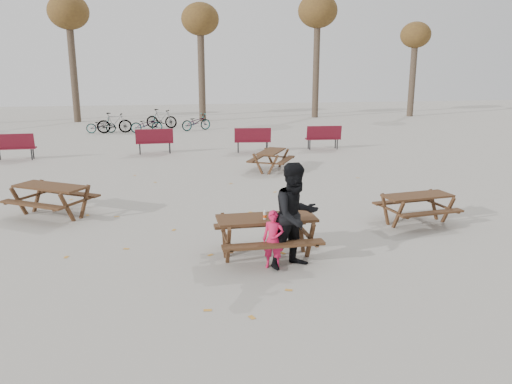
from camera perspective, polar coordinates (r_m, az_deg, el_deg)
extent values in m
plane|color=gray|center=(9.37, 1.18, -7.41)|extent=(80.00, 80.00, 0.00)
cube|color=#331E12|center=(9.12, 1.20, -3.02)|extent=(1.80, 0.70, 0.05)
cube|color=#331E12|center=(8.66, 2.03, -6.06)|extent=(1.80, 0.25, 0.05)
cube|color=#331E12|center=(9.77, 0.45, -3.69)|extent=(1.80, 0.25, 0.05)
cylinder|color=#331E12|center=(8.84, -3.18, -6.24)|extent=(0.08, 0.08, 0.73)
cylinder|color=#331E12|center=(9.40, -3.69, -4.99)|extent=(0.08, 0.08, 0.73)
cylinder|color=#331E12|center=(9.15, 6.21, -5.59)|extent=(0.08, 0.08, 0.73)
cylinder|color=#331E12|center=(9.69, 5.16, -4.43)|extent=(0.08, 0.08, 0.73)
cube|color=white|center=(9.00, 2.41, -2.99)|extent=(0.18, 0.11, 0.03)
ellipsoid|color=tan|center=(8.99, 2.42, -2.73)|extent=(0.14, 0.06, 0.05)
cylinder|color=silver|center=(8.96, 1.03, -2.67)|extent=(0.06, 0.06, 0.15)
cylinder|color=#E44B0C|center=(8.97, 1.02, -2.78)|extent=(0.07, 0.07, 0.05)
cylinder|color=white|center=(8.94, 1.03, -2.14)|extent=(0.03, 0.03, 0.02)
imported|color=#D51A4B|center=(8.72, 1.98, -5.45)|extent=(0.45, 0.38, 1.04)
imported|color=black|center=(8.65, 4.54, -2.74)|extent=(1.10, 0.98, 1.87)
imported|color=black|center=(28.23, -17.30, 7.27)|extent=(1.55, 0.62, 0.80)
imported|color=black|center=(27.96, -15.89, 7.61)|extent=(1.85, 0.66, 1.09)
imported|color=black|center=(27.70, -12.41, 7.55)|extent=(1.75, 0.83, 0.89)
imported|color=black|center=(29.61, -10.76, 8.24)|extent=(1.89, 1.09, 1.10)
imported|color=black|center=(28.30, -6.86, 7.94)|extent=(1.85, 1.26, 0.92)
cylinder|color=#382B21|center=(34.41, -20.13, 12.77)|extent=(0.44, 0.44, 6.30)
ellipsoid|color=brown|center=(34.57, -20.66, 18.72)|extent=(2.52, 2.52, 2.14)
cylinder|color=#382B21|center=(33.15, -6.24, 13.20)|extent=(0.44, 0.44, 5.95)
ellipsoid|color=brown|center=(33.27, -6.40, 19.06)|extent=(2.38, 2.38, 2.02)
cylinder|color=#382B21|center=(35.71, 6.88, 13.80)|extent=(0.44, 0.44, 6.65)
ellipsoid|color=brown|center=(35.90, 7.07, 19.87)|extent=(2.66, 2.66, 2.26)
cylinder|color=#382B21|center=(37.99, 17.43, 12.22)|extent=(0.44, 0.44, 5.25)
ellipsoid|color=brown|center=(38.04, 17.78, 16.73)|extent=(2.10, 2.10, 1.79)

